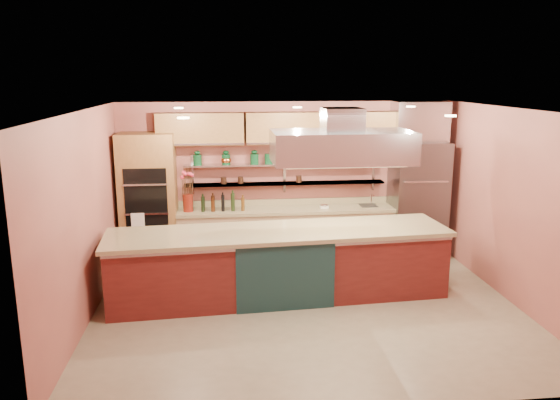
{
  "coord_description": "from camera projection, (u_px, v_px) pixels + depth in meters",
  "views": [
    {
      "loc": [
        -1.16,
        -7.21,
        3.24
      ],
      "look_at": [
        -0.29,
        1.0,
        1.36
      ],
      "focal_mm": 35.0,
      "sensor_mm": 36.0,
      "label": 1
    }
  ],
  "objects": [
    {
      "name": "wall_front",
      "position": [
        350.0,
        278.0,
        5.09
      ],
      "size": [
        6.0,
        0.04,
        2.8
      ],
      "primitive_type": "cube",
      "color": "#AD5D51",
      "rests_on": "floor"
    },
    {
      "name": "ceiling_downlights",
      "position": [
        307.0,
        111.0,
        7.4
      ],
      "size": [
        4.0,
        2.8,
        0.02
      ],
      "primitive_type": "cube",
      "color": "#FFE5A5",
      "rests_on": "ceiling"
    },
    {
      "name": "refrigerator",
      "position": [
        418.0,
        199.0,
        9.91
      ],
      "size": [
        0.95,
        0.72,
        2.1
      ],
      "primitive_type": "cube",
      "color": "slate",
      "rests_on": "floor"
    },
    {
      "name": "back_counter",
      "position": [
        286.0,
        233.0,
        9.85
      ],
      "size": [
        3.84,
        0.64,
        0.93
      ],
      "primitive_type": "cube",
      "color": "tan",
      "rests_on": "floor"
    },
    {
      "name": "wall_back",
      "position": [
        287.0,
        179.0,
        9.94
      ],
      "size": [
        6.0,
        0.04,
        2.8
      ],
      "primitive_type": "cube",
      "color": "#AD5D51",
      "rests_on": "floor"
    },
    {
      "name": "range_hood",
      "position": [
        342.0,
        147.0,
        7.83
      ],
      "size": [
        2.0,
        1.0,
        0.45
      ],
      "primitive_type": "cube",
      "color": "#B6B9BE",
      "rests_on": "ceiling"
    },
    {
      "name": "green_canister",
      "position": [
        269.0,
        159.0,
        9.69
      ],
      "size": [
        0.18,
        0.18,
        0.18
      ],
      "primitive_type": "cylinder",
      "rotation": [
        0.0,
        0.0,
        -0.3
      ],
      "color": "#0D3F1F",
      "rests_on": "wall_shelf_upper"
    },
    {
      "name": "copper_kettle",
      "position": [
        226.0,
        161.0,
        9.62
      ],
      "size": [
        0.19,
        0.19,
        0.13
      ],
      "primitive_type": "ellipsoid",
      "rotation": [
        0.0,
        0.0,
        -0.21
      ],
      "color": "#BE5E2C",
      "rests_on": "wall_shelf_upper"
    },
    {
      "name": "oil_bottle_cluster",
      "position": [
        223.0,
        203.0,
        9.55
      ],
      "size": [
        0.84,
        0.54,
        0.26
      ],
      "primitive_type": "cube",
      "rotation": [
        0.0,
        0.0,
        -0.41
      ],
      "color": "black",
      "rests_on": "back_counter"
    },
    {
      "name": "island",
      "position": [
        279.0,
        263.0,
        8.12
      ],
      "size": [
        4.98,
        1.41,
        1.03
      ],
      "primitive_type": "cube",
      "rotation": [
        0.0,
        0.0,
        0.07
      ],
      "color": "maroon",
      "rests_on": "floor"
    },
    {
      "name": "wall_shelf_upper",
      "position": [
        285.0,
        164.0,
        9.74
      ],
      "size": [
        3.6,
        0.26,
        0.03
      ],
      "primitive_type": "cube",
      "color": "#B6B9BE",
      "rests_on": "wall_back"
    },
    {
      "name": "floor",
      "position": [
        307.0,
        308.0,
        7.83
      ],
      "size": [
        6.0,
        5.0,
        0.02
      ],
      "primitive_type": "cube",
      "color": "gray",
      "rests_on": "ground"
    },
    {
      "name": "oven_stack",
      "position": [
        149.0,
        200.0,
        9.43
      ],
      "size": [
        0.95,
        0.64,
        2.3
      ],
      "primitive_type": "cube",
      "color": "olive",
      "rests_on": "floor"
    },
    {
      "name": "wall_shelf_lower",
      "position": [
        285.0,
        183.0,
        9.82
      ],
      "size": [
        3.6,
        0.26,
        0.03
      ],
      "primitive_type": "cube",
      "color": "#B6B9BE",
      "rests_on": "wall_back"
    },
    {
      "name": "wall_left",
      "position": [
        84.0,
        219.0,
        7.21
      ],
      "size": [
        0.04,
        5.0,
        2.8
      ],
      "primitive_type": "cube",
      "color": "#AD5D51",
      "rests_on": "floor"
    },
    {
      "name": "ceiling",
      "position": [
        310.0,
        110.0,
        7.2
      ],
      "size": [
        6.0,
        5.0,
        0.02
      ],
      "primitive_type": "cube",
      "color": "black",
      "rests_on": "wall_back"
    },
    {
      "name": "kitchen_scale",
      "position": [
        324.0,
        206.0,
        9.76
      ],
      "size": [
        0.15,
        0.12,
        0.08
      ],
      "primitive_type": "cube",
      "rotation": [
        0.0,
        0.0,
        -0.09
      ],
      "color": "white",
      "rests_on": "back_counter"
    },
    {
      "name": "flower_vase",
      "position": [
        188.0,
        203.0,
        9.49
      ],
      "size": [
        0.19,
        0.19,
        0.3
      ],
      "primitive_type": "cylinder",
      "rotation": [
        0.0,
        0.0,
        -0.14
      ],
      "color": "maroon",
      "rests_on": "back_counter"
    },
    {
      "name": "wall_right",
      "position": [
        515.0,
        207.0,
        7.83
      ],
      "size": [
        0.04,
        5.0,
        2.8
      ],
      "primitive_type": "cube",
      "color": "#AD5D51",
      "rests_on": "floor"
    },
    {
      "name": "upper_cabinets",
      "position": [
        288.0,
        128.0,
        9.55
      ],
      "size": [
        4.6,
        0.36,
        0.55
      ],
      "primitive_type": "cube",
      "color": "olive",
      "rests_on": "wall_back"
    },
    {
      "name": "bar_faucet",
      "position": [
        371.0,
        200.0,
        9.93
      ],
      "size": [
        0.03,
        0.03,
        0.21
      ],
      "primitive_type": "cylinder",
      "rotation": [
        0.0,
        0.0,
        -0.06
      ],
      "color": "white",
      "rests_on": "back_counter"
    }
  ]
}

